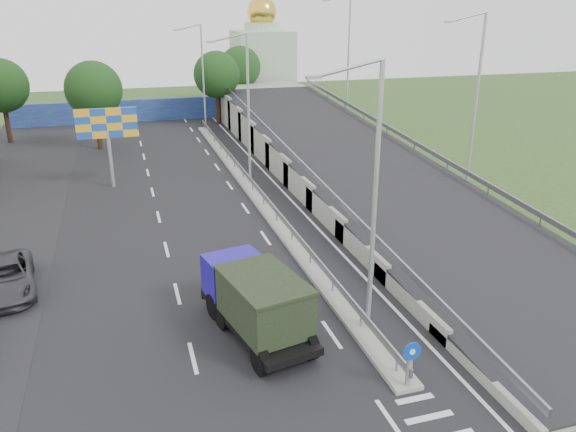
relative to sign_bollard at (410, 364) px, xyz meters
name	(u,v)px	position (x,y,z in m)	size (l,w,h in m)	color
road_surface	(220,217)	(-3.00, 17.83, -1.03)	(26.00, 90.00, 0.04)	black
median	(253,191)	(0.00, 21.83, -0.93)	(1.00, 44.00, 0.20)	gray
overpass_ramp	(356,159)	(7.50, 21.83, 0.72)	(10.00, 50.00, 3.50)	gray
median_guardrail	(253,182)	(0.00, 21.83, -0.28)	(0.09, 44.00, 0.71)	gray
sign_bollard	(410,364)	(0.00, 0.00, 0.00)	(0.64, 0.23, 1.67)	black
lamp_post_near	(371,188)	(0.11, 3.83, 4.77)	(2.74, 0.18, 10.08)	#B2B5B7
lamp_post_mid	(246,102)	(0.11, 23.83, 4.77)	(2.74, 0.18, 10.08)	#B2B5B7
lamp_post_far	(201,71)	(0.11, 43.83, 4.77)	(2.74, 0.18, 10.08)	#B2B5B7
blue_wall	(158,110)	(-4.00, 49.83, 0.17)	(30.00, 0.50, 2.40)	navy
church	(263,61)	(10.00, 57.83, 4.28)	(7.00, 7.00, 13.80)	#B2CCAD
billboard	(107,128)	(-9.00, 25.83, 3.15)	(4.00, 0.24, 5.50)	#B2B5B7
tree_left_mid	(94,90)	(-10.00, 37.83, 4.14)	(4.80, 4.80, 7.60)	black
tree_median_far	(217,75)	(2.00, 45.83, 4.14)	(4.80, 4.80, 7.60)	black
tree_left_far	(1,86)	(-18.00, 42.83, 4.14)	(4.80, 4.80, 7.60)	black
tree_ramp_far	(240,67)	(6.00, 52.83, 4.14)	(4.80, 4.80, 7.60)	black
dump_truck	(255,299)	(-3.94, 4.81, 0.46)	(3.42, 6.44, 2.69)	black
parked_car_c	(5,277)	(-13.66, 11.23, -0.32)	(2.38, 5.15, 1.43)	#37363B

